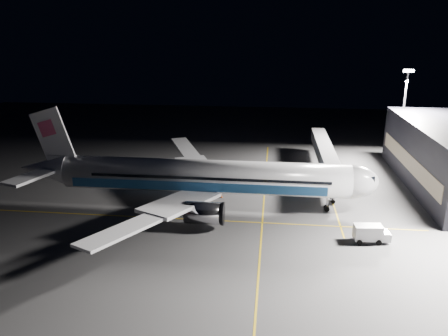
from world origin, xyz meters
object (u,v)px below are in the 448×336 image
floodlight_mast_north (404,107)px  service_truck (371,233)px  jet_bridge (326,155)px  safety_cone_a (222,196)px  safety_cone_b (204,189)px  airliner (199,177)px  safety_cone_c (198,177)px  baggage_tug (173,166)px

floodlight_mast_north → service_truck: floodlight_mast_north is taller
jet_bridge → service_truck: bearing=-83.0°
jet_bridge → safety_cone_a: (-19.64, -14.06, -4.29)m
safety_cone_b → airliner: bearing=-87.5°
safety_cone_c → floodlight_mast_north: bearing=22.4°
airliner → safety_cone_a: airliner is taller
service_truck → safety_cone_a: 27.44m
safety_cone_a → service_truck: bearing=-32.4°
airliner → baggage_tug: airliner is taller
baggage_tug → safety_cone_b: 14.44m
baggage_tug → safety_cone_a: bearing=-55.5°
jet_bridge → safety_cone_a: 24.53m
baggage_tug → safety_cone_c: (6.30, -4.92, -0.50)m
safety_cone_a → safety_cone_c: safety_cone_a is taller
service_truck → airliner: bearing=152.8°
service_truck → baggage_tug: bearing=134.8°
baggage_tug → service_truck: bearing=-44.9°
service_truck → floodlight_mast_north: bearing=65.9°
jet_bridge → floodlight_mast_north: (18.00, 13.93, 7.79)m
service_truck → jet_bridge: bearing=91.6°
airliner → safety_cone_b: (-0.32, 7.28, -4.86)m
airliner → jet_bridge: bearing=38.0°
baggage_tug → jet_bridge: bearing=-6.5°
airliner → safety_cone_c: (-2.55, 14.00, -4.89)m
floodlight_mast_north → safety_cone_a: bearing=-143.4°
service_truck → safety_cone_a: size_ratio=8.79×
airliner → jet_bridge: (23.08, 18.06, -0.58)m
floodlight_mast_north → safety_cone_b: size_ratio=34.13×
baggage_tug → safety_cone_c: baggage_tug is taller
safety_cone_c → airliner: bearing=-79.7°
service_truck → safety_cone_c: 38.20m
safety_cone_c → safety_cone_b: bearing=-71.6°
airliner → jet_bridge: airliner is taller
floodlight_mast_north → safety_cone_a: size_ratio=35.03×
jet_bridge → safety_cone_c: (-25.62, -4.06, -4.31)m
jet_bridge → safety_cone_b: 26.11m
airliner → jet_bridge: 29.31m
safety_cone_c → jet_bridge: bearing=9.0°
service_truck → baggage_tug: (-35.44, 29.60, -0.61)m
airliner → safety_cone_a: (3.43, 4.00, -4.87)m
safety_cone_a → floodlight_mast_north: bearing=36.6°
jet_bridge → floodlight_mast_north: floodlight_mast_north is taller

